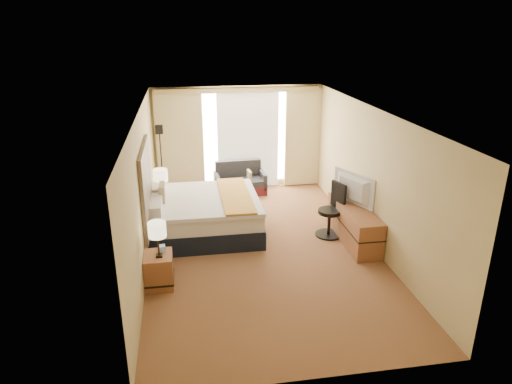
{
  "coord_description": "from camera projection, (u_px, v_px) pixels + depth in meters",
  "views": [
    {
      "loc": [
        -1.35,
        -7.7,
        4.04
      ],
      "look_at": [
        -0.04,
        0.4,
        0.98
      ],
      "focal_mm": 32.0,
      "sensor_mm": 36.0,
      "label": 1
    }
  ],
  "objects": [
    {
      "name": "bed",
      "position": [
        203.0,
        214.0,
        9.23
      ],
      "size": [
        2.23,
        2.04,
        1.09
      ],
      "color": "black",
      "rests_on": "floor"
    },
    {
      "name": "nightstand_left",
      "position": [
        159.0,
        270.0,
        7.39
      ],
      "size": [
        0.45,
        0.52,
        0.55
      ],
      "primitive_type": "cube",
      "color": "brown",
      "rests_on": "floor"
    },
    {
      "name": "nightstand_right",
      "position": [
        163.0,
        211.0,
        9.7
      ],
      "size": [
        0.45,
        0.52,
        0.55
      ],
      "primitive_type": "cube",
      "color": "brown",
      "rests_on": "floor"
    },
    {
      "name": "floor_lamp",
      "position": [
        160.0,
        148.0,
        10.61
      ],
      "size": [
        0.23,
        0.23,
        1.84
      ],
      "color": "black",
      "rests_on": "floor"
    },
    {
      "name": "television",
      "position": [
        350.0,
        189.0,
        8.84
      ],
      "size": [
        0.57,
        1.03,
        0.61
      ],
      "primitive_type": "imported",
      "rotation": [
        0.0,
        0.0,
        2.0
      ],
      "color": "black",
      "rests_on": "media_dresser"
    },
    {
      "name": "lamp_right",
      "position": [
        160.0,
        176.0,
        9.49
      ],
      "size": [
        0.3,
        0.3,
        0.63
      ],
      "color": "black",
      "rests_on": "nightstand_right"
    },
    {
      "name": "loveseat",
      "position": [
        240.0,
        183.0,
        11.45
      ],
      "size": [
        1.29,
        0.74,
        0.78
      ],
      "rotation": [
        0.0,
        0.0,
        0.06
      ],
      "color": "#50171C",
      "rests_on": "floor"
    },
    {
      "name": "ceiling",
      "position": [
        262.0,
        112.0,
        7.83
      ],
      "size": [
        4.2,
        7.0,
        0.02
      ],
      "primitive_type": "cube",
      "color": "silver",
      "rests_on": "wall_back"
    },
    {
      "name": "wall_front",
      "position": [
        316.0,
        286.0,
        5.05
      ],
      "size": [
        4.2,
        0.02,
        2.6
      ],
      "primitive_type": "cube",
      "color": "tan",
      "rests_on": "ground"
    },
    {
      "name": "tissue_box",
      "position": [
        162.0,
        249.0,
        7.38
      ],
      "size": [
        0.13,
        0.13,
        0.11
      ],
      "primitive_type": "cube",
      "rotation": [
        0.0,
        0.0,
        0.13
      ],
      "color": "#93BEE3",
      "rests_on": "nightstand_left"
    },
    {
      "name": "wall_right",
      "position": [
        371.0,
        177.0,
        8.6
      ],
      "size": [
        0.02,
        7.0,
        2.6
      ],
      "primitive_type": "cube",
      "color": "tan",
      "rests_on": "ground"
    },
    {
      "name": "floor",
      "position": [
        261.0,
        247.0,
        8.74
      ],
      "size": [
        4.2,
        7.0,
        0.02
      ],
      "primitive_type": "cube",
      "color": "#5A2519",
      "rests_on": "ground"
    },
    {
      "name": "headboard",
      "position": [
        147.0,
        187.0,
        8.17
      ],
      "size": [
        0.06,
        1.85,
        1.5
      ],
      "primitive_type": "cube",
      "color": "black",
      "rests_on": "wall_left"
    },
    {
      "name": "media_dresser",
      "position": [
        354.0,
        224.0,
        8.89
      ],
      "size": [
        0.5,
        1.8,
        0.7
      ],
      "primitive_type": "cube",
      "color": "brown",
      "rests_on": "floor"
    },
    {
      "name": "window",
      "position": [
        248.0,
        137.0,
        11.52
      ],
      "size": [
        2.3,
        0.02,
        2.3
      ],
      "primitive_type": "cube",
      "color": "white",
      "rests_on": "wall_back"
    },
    {
      "name": "desk_chair",
      "position": [
        332.0,
        212.0,
        9.09
      ],
      "size": [
        0.54,
        0.54,
        1.09
      ],
      "rotation": [
        0.0,
        0.0,
        0.32
      ],
      "color": "black",
      "rests_on": "floor"
    },
    {
      "name": "wall_back",
      "position": [
        238.0,
        138.0,
        11.52
      ],
      "size": [
        4.2,
        0.02,
        2.6
      ],
      "primitive_type": "cube",
      "color": "tan",
      "rests_on": "ground"
    },
    {
      "name": "curtains",
      "position": [
        238.0,
        135.0,
        11.38
      ],
      "size": [
        4.12,
        0.19,
        2.56
      ],
      "color": "#F8E4AF",
      "rests_on": "floor"
    },
    {
      "name": "wall_left",
      "position": [
        143.0,
        190.0,
        7.97
      ],
      "size": [
        0.02,
        7.0,
        2.6
      ],
      "primitive_type": "cube",
      "color": "tan",
      "rests_on": "ground"
    },
    {
      "name": "lamp_left",
      "position": [
        157.0,
        230.0,
        7.08
      ],
      "size": [
        0.28,
        0.28,
        0.6
      ],
      "color": "black",
      "rests_on": "nightstand_left"
    },
    {
      "name": "telephone",
      "position": [
        166.0,
        196.0,
        9.64
      ],
      "size": [
        0.23,
        0.2,
        0.07
      ],
      "primitive_type": "cube",
      "rotation": [
        0.0,
        0.0,
        0.35
      ],
      "color": "black",
      "rests_on": "nightstand_right"
    }
  ]
}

